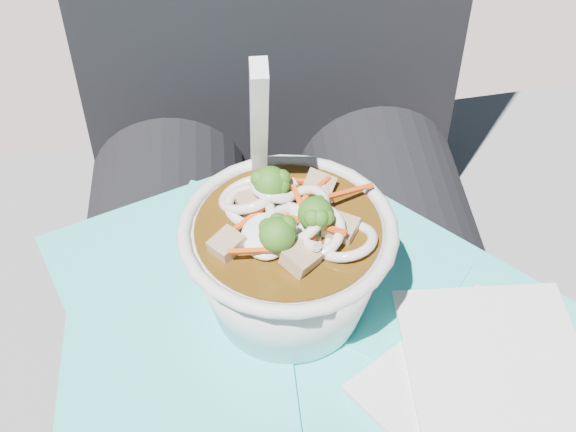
{
  "coord_description": "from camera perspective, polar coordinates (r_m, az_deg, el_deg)",
  "views": [
    {
      "loc": [
        -0.04,
        -0.36,
        1.07
      ],
      "look_at": [
        -0.01,
        -0.01,
        0.72
      ],
      "focal_mm": 50.0,
      "sensor_mm": 36.0,
      "label": 1
    }
  ],
  "objects": [
    {
      "name": "plastic_bag",
      "position": [
        0.56,
        -0.3,
        -7.96
      ],
      "size": [
        0.4,
        0.4,
        0.02
      ],
      "color": "#31CDC8",
      "rests_on": "lap"
    },
    {
      "name": "lap",
      "position": [
        0.64,
        0.5,
        -10.82
      ],
      "size": [
        0.35,
        0.48,
        0.15
      ],
      "color": "black",
      "rests_on": "stone_ledge"
    },
    {
      "name": "napkins",
      "position": [
        0.53,
        14.22,
        -11.42
      ],
      "size": [
        0.18,
        0.18,
        0.01
      ],
      "color": "silver",
      "rests_on": "plastic_bag"
    },
    {
      "name": "udon_bowl",
      "position": [
        0.52,
        -0.01,
        -2.83
      ],
      "size": [
        0.16,
        0.16,
        0.19
      ],
      "color": "silver",
      "rests_on": "plastic_bag"
    },
    {
      "name": "person_body",
      "position": [
        0.68,
        -0.2,
        -3.32
      ],
      "size": [
        0.34,
        0.94,
        1.01
      ],
      "color": "black",
      "rests_on": "ground"
    },
    {
      "name": "stone_ledge",
      "position": [
        0.98,
        -0.44,
        -13.65
      ],
      "size": [
        1.05,
        0.61,
        0.47
      ],
      "primitive_type": "cube",
      "rotation": [
        0.0,
        0.0,
        0.12
      ],
      "color": "slate",
      "rests_on": "ground"
    }
  ]
}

